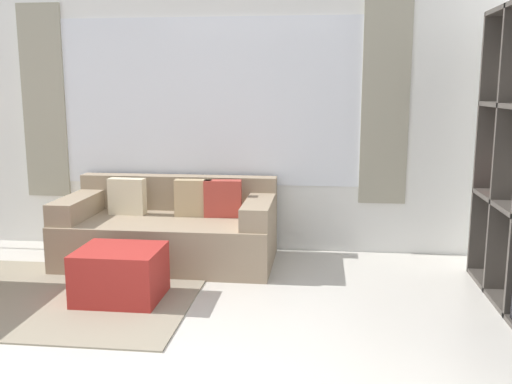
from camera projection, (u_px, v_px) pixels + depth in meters
name	position (u px, v px, depth m)	size (l,w,h in m)	color
wall_back	(210.00, 112.00, 5.56)	(6.67, 0.11, 2.70)	white
area_rug	(41.00, 296.00, 4.40)	(2.38, 1.63, 0.01)	gray
couch_main	(170.00, 230.00, 5.27)	(1.92, 0.98, 0.76)	gray
ottoman	(120.00, 274.00, 4.31)	(0.62, 0.54, 0.40)	#A82823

